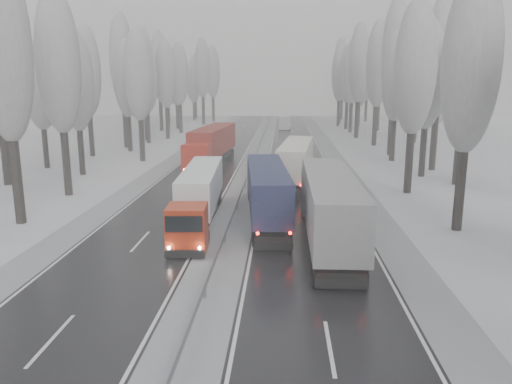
# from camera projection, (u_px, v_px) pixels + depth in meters

# --- Properties ---
(ground) EXTENTS (260.00, 260.00, 0.00)m
(ground) POSITION_uv_depth(u_px,v_px,m) (189.00, 344.00, 18.66)
(ground) COLOR silver
(ground) RESTS_ON ground
(carriageway_right) EXTENTS (7.50, 200.00, 0.03)m
(carriageway_right) POSITION_uv_depth(u_px,v_px,m) (301.00, 185.00, 47.64)
(carriageway_right) COLOR black
(carriageway_right) RESTS_ON ground
(carriageway_left) EXTENTS (7.50, 200.00, 0.03)m
(carriageway_left) POSITION_uv_depth(u_px,v_px,m) (192.00, 183.00, 48.19)
(carriageway_left) COLOR black
(carriageway_left) RESTS_ON ground
(median_slush) EXTENTS (3.00, 200.00, 0.04)m
(median_slush) POSITION_uv_depth(u_px,v_px,m) (247.00, 184.00, 47.92)
(median_slush) COLOR #9A9DA1
(median_slush) RESTS_ON ground
(shoulder_right) EXTENTS (2.40, 200.00, 0.04)m
(shoulder_right) POSITION_uv_depth(u_px,v_px,m) (353.00, 185.00, 47.38)
(shoulder_right) COLOR #9A9DA1
(shoulder_right) RESTS_ON ground
(shoulder_left) EXTENTS (2.40, 200.00, 0.04)m
(shoulder_left) POSITION_uv_depth(u_px,v_px,m) (142.00, 183.00, 48.45)
(shoulder_left) COLOR #9A9DA1
(shoulder_left) RESTS_ON ground
(median_guardrail) EXTENTS (0.12, 200.00, 0.76)m
(median_guardrail) POSITION_uv_depth(u_px,v_px,m) (247.00, 178.00, 47.78)
(median_guardrail) COLOR slate
(median_guardrail) RESTS_ON ground
(tree_16) EXTENTS (3.60, 3.60, 16.53)m
(tree_16) POSITION_uv_depth(u_px,v_px,m) (471.00, 64.00, 30.86)
(tree_16) COLOR black
(tree_16) RESTS_ON ground
(tree_18) EXTENTS (3.60, 3.60, 16.58)m
(tree_18) POSITION_uv_depth(u_px,v_px,m) (415.00, 69.00, 41.96)
(tree_18) COLOR black
(tree_18) RESTS_ON ground
(tree_19) EXTENTS (3.60, 3.60, 14.57)m
(tree_19) POSITION_uv_depth(u_px,v_px,m) (464.00, 84.00, 45.85)
(tree_19) COLOR black
(tree_19) RESTS_ON ground
(tree_20) EXTENTS (3.60, 3.60, 15.71)m
(tree_20) POSITION_uv_depth(u_px,v_px,m) (428.00, 77.00, 49.83)
(tree_20) COLOR black
(tree_20) RESTS_ON ground
(tree_21) EXTENTS (3.60, 3.60, 18.62)m
(tree_21) POSITION_uv_depth(u_px,v_px,m) (440.00, 59.00, 53.22)
(tree_21) COLOR black
(tree_21) RESTS_ON ground
(tree_22) EXTENTS (3.60, 3.60, 15.86)m
(tree_22) POSITION_uv_depth(u_px,v_px,m) (396.00, 77.00, 60.03)
(tree_22) COLOR black
(tree_22) RESTS_ON ground
(tree_23) EXTENTS (3.60, 3.60, 13.55)m
(tree_23) POSITION_uv_depth(u_px,v_px,m) (438.00, 89.00, 63.92)
(tree_23) COLOR black
(tree_23) RESTS_ON ground
(tree_24) EXTENTS (3.60, 3.60, 20.49)m
(tree_24) POSITION_uv_depth(u_px,v_px,m) (395.00, 54.00, 64.64)
(tree_24) COLOR black
(tree_24) RESTS_ON ground
(tree_25) EXTENTS (3.60, 3.60, 19.44)m
(tree_25) POSITION_uv_depth(u_px,v_px,m) (440.00, 60.00, 68.32)
(tree_25) COLOR black
(tree_25) RESTS_ON ground
(tree_26) EXTENTS (3.60, 3.60, 18.78)m
(tree_26) POSITION_uv_depth(u_px,v_px,m) (378.00, 65.00, 74.88)
(tree_26) COLOR black
(tree_26) RESTS_ON ground
(tree_27) EXTENTS (3.60, 3.60, 17.62)m
(tree_27) POSITION_uv_depth(u_px,v_px,m) (419.00, 71.00, 78.57)
(tree_27) COLOR black
(tree_27) RESTS_ON ground
(tree_28) EXTENTS (3.60, 3.60, 19.62)m
(tree_28) POSITION_uv_depth(u_px,v_px,m) (359.00, 64.00, 85.25)
(tree_28) COLOR black
(tree_28) RESTS_ON ground
(tree_29) EXTENTS (3.60, 3.60, 18.11)m
(tree_29) POSITION_uv_depth(u_px,v_px,m) (397.00, 70.00, 88.97)
(tree_29) COLOR black
(tree_29) RESTS_ON ground
(tree_30) EXTENTS (3.60, 3.60, 17.86)m
(tree_30) POSITION_uv_depth(u_px,v_px,m) (353.00, 72.00, 94.99)
(tree_30) COLOR black
(tree_30) RESTS_ON ground
(tree_31) EXTENTS (3.60, 3.60, 18.58)m
(tree_31) POSITION_uv_depth(u_px,v_px,m) (380.00, 70.00, 98.48)
(tree_31) COLOR black
(tree_31) RESTS_ON ground
(tree_32) EXTENTS (3.60, 3.60, 17.33)m
(tree_32) POSITION_uv_depth(u_px,v_px,m) (348.00, 74.00, 102.38)
(tree_32) COLOR black
(tree_32) RESTS_ON ground
(tree_33) EXTENTS (3.60, 3.60, 14.33)m
(tree_33) POSITION_uv_depth(u_px,v_px,m) (360.00, 84.00, 106.53)
(tree_33) COLOR black
(tree_33) RESTS_ON ground
(tree_34) EXTENTS (3.60, 3.60, 17.63)m
(tree_34) POSITION_uv_depth(u_px,v_px,m) (340.00, 74.00, 109.31)
(tree_34) COLOR black
(tree_34) RESTS_ON ground
(tree_35) EXTENTS (3.60, 3.60, 18.25)m
(tree_35) POSITION_uv_depth(u_px,v_px,m) (379.00, 72.00, 112.64)
(tree_35) COLOR black
(tree_35) RESTS_ON ground
(tree_36) EXTENTS (3.60, 3.60, 20.23)m
(tree_36) POSITION_uv_depth(u_px,v_px,m) (341.00, 68.00, 118.49)
(tree_36) COLOR black
(tree_36) RESTS_ON ground
(tree_37) EXTENTS (3.60, 3.60, 16.37)m
(tree_37) POSITION_uv_depth(u_px,v_px,m) (367.00, 78.00, 122.55)
(tree_37) COLOR black
(tree_37) RESTS_ON ground
(tree_38) EXTENTS (3.60, 3.60, 17.97)m
(tree_38) POSITION_uv_depth(u_px,v_px,m) (343.00, 74.00, 129.01)
(tree_38) COLOR black
(tree_38) RESTS_ON ground
(tree_39) EXTENTS (3.60, 3.60, 16.19)m
(tree_39) POSITION_uv_depth(u_px,v_px,m) (351.00, 79.00, 133.01)
(tree_39) COLOR black
(tree_39) RESTS_ON ground
(tree_56) EXTENTS (3.60, 3.60, 18.12)m
(tree_56) POSITION_uv_depth(u_px,v_px,m) (3.00, 49.00, 32.24)
(tree_56) COLOR black
(tree_56) RESTS_ON ground
(tree_58) EXTENTS (3.60, 3.60, 17.21)m
(tree_58) POSITION_uv_depth(u_px,v_px,m) (58.00, 63.00, 41.03)
(tree_58) COLOR black
(tree_58) RESTS_ON ground
(tree_60) EXTENTS (3.60, 3.60, 14.84)m
(tree_60) POSITION_uv_depth(u_px,v_px,m) (76.00, 82.00, 50.89)
(tree_60) COLOR black
(tree_60) RESTS_ON ground
(tree_61) EXTENTS (3.60, 3.60, 13.95)m
(tree_61) POSITION_uv_depth(u_px,v_px,m) (40.00, 88.00, 55.21)
(tree_61) COLOR black
(tree_61) RESTS_ON ground
(tree_62) EXTENTS (3.60, 3.60, 16.04)m
(tree_62) POSITION_uv_depth(u_px,v_px,m) (139.00, 76.00, 59.81)
(tree_62) COLOR black
(tree_62) RESTS_ON ground
(tree_63) EXTENTS (3.60, 3.60, 16.88)m
(tree_63) POSITION_uv_depth(u_px,v_px,m) (87.00, 72.00, 64.01)
(tree_63) COLOR black
(tree_63) RESTS_ON ground
(tree_64) EXTENTS (3.60, 3.60, 15.42)m
(tree_64) POSITION_uv_depth(u_px,v_px,m) (127.00, 80.00, 68.89)
(tree_64) COLOR black
(tree_64) RESTS_ON ground
(tree_65) EXTENTS (3.60, 3.60, 19.48)m
(tree_65) POSITION_uv_depth(u_px,v_px,m) (122.00, 61.00, 72.33)
(tree_65) COLOR black
(tree_65) RESTS_ON ground
(tree_66) EXTENTS (3.60, 3.60, 15.23)m
(tree_66) POSITION_uv_depth(u_px,v_px,m) (146.00, 81.00, 78.30)
(tree_66) COLOR black
(tree_66) RESTS_ON ground
(tree_67) EXTENTS (3.60, 3.60, 17.09)m
(tree_67) POSITION_uv_depth(u_px,v_px,m) (144.00, 73.00, 82.02)
(tree_67) COLOR black
(tree_67) RESTS_ON ground
(tree_68) EXTENTS (3.60, 3.60, 16.65)m
(tree_68) POSITION_uv_depth(u_px,v_px,m) (166.00, 75.00, 84.62)
(tree_68) COLOR black
(tree_68) RESTS_ON ground
(tree_69) EXTENTS (3.60, 3.60, 19.35)m
(tree_69) POSITION_uv_depth(u_px,v_px,m) (144.00, 66.00, 88.41)
(tree_69) COLOR black
(tree_69) RESTS_ON ground
(tree_70) EXTENTS (3.60, 3.60, 17.09)m
(tree_70) POSITION_uv_depth(u_px,v_px,m) (179.00, 75.00, 94.37)
(tree_70) COLOR black
(tree_70) RESTS_ON ground
(tree_71) EXTENTS (3.60, 3.60, 19.61)m
(tree_71) POSITION_uv_depth(u_px,v_px,m) (159.00, 67.00, 98.18)
(tree_71) COLOR black
(tree_71) RESTS_ON ground
(tree_72) EXTENTS (3.60, 3.60, 15.11)m
(tree_72) POSITION_uv_depth(u_px,v_px,m) (176.00, 81.00, 103.90)
(tree_72) COLOR black
(tree_72) RESTS_ON ground
(tree_73) EXTENTS (3.60, 3.60, 17.22)m
(tree_73) POSITION_uv_depth(u_px,v_px,m) (167.00, 75.00, 107.66)
(tree_73) COLOR black
(tree_73) RESTS_ON ground
(tree_74) EXTENTS (3.60, 3.60, 19.68)m
(tree_74) POSITION_uv_depth(u_px,v_px,m) (202.00, 68.00, 113.59)
(tree_74) COLOR black
(tree_74) RESTS_ON ground
(tree_75) EXTENTS (3.60, 3.60, 18.60)m
(tree_75) POSITION_uv_depth(u_px,v_px,m) (167.00, 72.00, 118.12)
(tree_75) COLOR black
(tree_75) RESTS_ON ground
(tree_76) EXTENTS (3.60, 3.60, 18.55)m
(tree_76) POSITION_uv_depth(u_px,v_px,m) (213.00, 72.00, 122.85)
(tree_76) COLOR black
(tree_76) RESTS_ON ground
(tree_77) EXTENTS (3.60, 3.60, 14.32)m
(tree_77) POSITION_uv_depth(u_px,v_px,m) (193.00, 84.00, 127.63)
(tree_77) COLOR black
(tree_77) RESTS_ON ground
(tree_78) EXTENTS (3.60, 3.60, 19.55)m
(tree_78) POSITION_uv_depth(u_px,v_px,m) (203.00, 70.00, 129.33)
(tree_78) COLOR black
(tree_78) RESTS_ON ground
(tree_79) EXTENTS (3.60, 3.60, 17.07)m
(tree_79) POSITION_uv_depth(u_px,v_px,m) (195.00, 77.00, 133.71)
(tree_79) COLOR black
(tree_79) RESTS_ON ground
(truck_grey_tarp) EXTENTS (2.72, 17.04, 4.36)m
(truck_grey_tarp) POSITION_uv_depth(u_px,v_px,m) (328.00, 202.00, 29.85)
(truck_grey_tarp) COLOR #505056
(truck_grey_tarp) RESTS_ON ground
(truck_blue_box) EXTENTS (3.77, 15.52, 3.95)m
(truck_blue_box) POSITION_uv_depth(u_px,v_px,m) (266.00, 187.00, 35.28)
(truck_blue_box) COLOR #1B1F43
(truck_blue_box) RESTS_ON ground
(truck_cream_box) EXTENTS (4.06, 15.83, 4.03)m
(truck_cream_box) POSITION_uv_depth(u_px,v_px,m) (297.00, 159.00, 48.22)
(truck_cream_box) COLOR beige
(truck_cream_box) RESTS_ON ground
(box_truck_distant) EXTENTS (2.59, 7.48, 2.76)m
(box_truck_distant) POSITION_uv_depth(u_px,v_px,m) (285.00, 122.00, 103.90)
(box_truck_distant) COLOR #A7A9AD
(box_truck_distant) RESTS_ON ground
(truck_red_white) EXTENTS (2.98, 14.20, 3.62)m
(truck_red_white) POSITION_uv_depth(u_px,v_px,m) (200.00, 192.00, 34.74)
(truck_red_white) COLOR #AE2409
(truck_red_white) RESTS_ON ground
(truck_red_red) EXTENTS (4.08, 17.46, 4.44)m
(truck_red_red) POSITION_uv_depth(u_px,v_px,m) (211.00, 144.00, 57.76)
(truck_red_red) COLOR red
(truck_red_red) RESTS_ON ground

